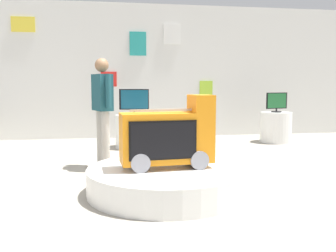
{
  "coord_description": "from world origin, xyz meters",
  "views": [
    {
      "loc": [
        -0.51,
        -4.23,
        1.25
      ],
      "look_at": [
        0.24,
        0.34,
        0.72
      ],
      "focal_mm": 39.4,
      "sensor_mm": 36.0,
      "label": 1
    }
  ],
  "objects": [
    {
      "name": "novelty_firetruck_tv",
      "position": [
        0.17,
        -0.15,
        0.63
      ],
      "size": [
        1.07,
        0.49,
        0.83
      ],
      "color": "gray",
      "rests_on": "main_display_pedestal"
    },
    {
      "name": "ground_plane",
      "position": [
        0.0,
        0.0,
        0.0
      ],
      "size": [
        30.0,
        30.0,
        0.0
      ],
      "primitive_type": "plane",
      "color": "#A8A091"
    },
    {
      "name": "display_pedestal_right_rear",
      "position": [
        0.0,
        2.98,
        0.32
      ],
      "size": [
        0.74,
        0.74,
        0.65
      ],
      "primitive_type": "cylinder",
      "color": "white",
      "rests_on": "ground"
    },
    {
      "name": "main_display_pedestal",
      "position": [
        0.14,
        -0.14,
        0.15
      ],
      "size": [
        1.82,
        1.82,
        0.29
      ],
      "primitive_type": "cylinder",
      "color": "white",
      "rests_on": "ground"
    },
    {
      "name": "back_wall_display",
      "position": [
        -0.0,
        4.41,
        1.54
      ],
      "size": [
        12.05,
        0.13,
        3.07
      ],
      "color": "silver",
      "rests_on": "ground"
    },
    {
      "name": "tv_on_left_rear",
      "position": [
        3.06,
        3.16,
        0.87
      ],
      "size": [
        0.52,
        0.22,
        0.42
      ],
      "color": "black",
      "rests_on": "display_pedestal_left_rear"
    },
    {
      "name": "shopper_browsing_near_truck",
      "position": [
        -0.59,
        1.24,
        0.95
      ],
      "size": [
        0.32,
        0.53,
        1.62
      ],
      "color": "#B2ADA3",
      "rests_on": "ground"
    },
    {
      "name": "tv_on_right_rear",
      "position": [
        0.0,
        2.97,
        0.93
      ],
      "size": [
        0.57,
        0.21,
        0.5
      ],
      "color": "black",
      "rests_on": "display_pedestal_right_rear"
    },
    {
      "name": "display_pedestal_left_rear",
      "position": [
        3.06,
        3.16,
        0.32
      ],
      "size": [
        0.66,
        0.66,
        0.65
      ],
      "primitive_type": "cylinder",
      "color": "white",
      "rests_on": "ground"
    }
  ]
}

